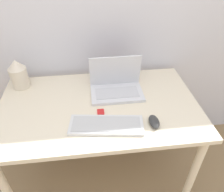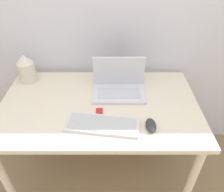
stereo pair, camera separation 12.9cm
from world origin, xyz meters
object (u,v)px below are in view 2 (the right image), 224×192
Objects in this scene: vase at (27,68)px; keyboard at (103,124)px; mouse at (152,125)px; mp3_player at (100,111)px; laptop at (120,86)px.

keyboard is at bearing -40.05° from vase.
mp3_player is (-0.29, 0.13, -0.01)m from mouse.
keyboard is 3.99× the size of mouse.
laptop is 0.24m from mp3_player.
mouse reaches higher than mp3_player.
mouse is at bearing -30.15° from vase.
vase is at bearing 167.82° from laptop.
keyboard is 2.08× the size of vase.
keyboard reaches higher than mp3_player.
mouse reaches higher than keyboard.
vase is (-0.65, 0.14, 0.05)m from laptop.
keyboard is 0.73m from vase.
mouse is 0.32m from mp3_player.
vase is 4.11× the size of mp3_player.
vase reaches higher than mp3_player.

